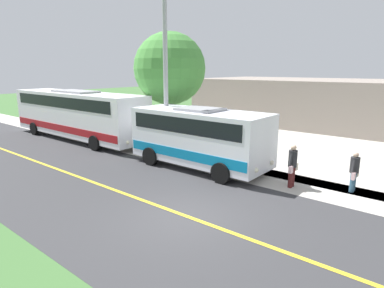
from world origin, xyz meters
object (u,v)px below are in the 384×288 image
object	(u,v)px
transit_bus_rear	(77,113)
commercial_building	(335,103)
pedestrian_waiting	(292,164)
street_light_pole	(164,69)
tree_curbside	(170,69)
shuttle_bus_front	(200,135)
pedestrian_with_bags	(354,171)

from	to	relation	value
transit_bus_rear	commercial_building	xyz separation A→B (m)	(-16.84, 11.75, 0.09)
pedestrian_waiting	commercial_building	size ratio (longest dim) A/B	0.08
street_light_pole	tree_curbside	distance (m)	3.18
transit_bus_rear	street_light_pole	xyz separation A→B (m)	(-0.32, 7.84, 2.86)
tree_curbside	commercial_building	xyz separation A→B (m)	(-14.00, 5.85, -2.77)
shuttle_bus_front	pedestrian_with_bags	bearing A→B (deg)	100.50
pedestrian_with_bags	tree_curbside	size ratio (longest dim) A/B	0.23
street_light_pole	commercial_building	world-z (taller)	street_light_pole
street_light_pole	commercial_building	size ratio (longest dim) A/B	0.37
pedestrian_with_bags	street_light_pole	distance (m)	9.97
commercial_building	pedestrian_waiting	bearing A→B (deg)	10.94
commercial_building	transit_bus_rear	bearing A→B (deg)	-34.90
pedestrian_with_bags	tree_curbside	world-z (taller)	tree_curbside
street_light_pole	commercial_building	xyz separation A→B (m)	(-16.52, 3.91, -2.76)
tree_curbside	commercial_building	distance (m)	15.42
pedestrian_with_bags	commercial_building	size ratio (longest dim) A/B	0.07
commercial_building	tree_curbside	bearing A→B (deg)	-22.66
commercial_building	street_light_pole	bearing A→B (deg)	-13.31
pedestrian_with_bags	transit_bus_rear	bearing A→B (deg)	-85.88
shuttle_bus_front	commercial_building	xyz separation A→B (m)	(-16.84, 1.32, 0.29)
pedestrian_waiting	street_light_pole	world-z (taller)	street_light_pole
commercial_building	pedestrian_with_bags	bearing A→B (deg)	18.63
transit_bus_rear	pedestrian_waiting	bearing A→B (deg)	90.72
tree_curbside	commercial_building	size ratio (longest dim) A/B	0.30
shuttle_bus_front	pedestrian_with_bags	world-z (taller)	shuttle_bus_front
transit_bus_rear	pedestrian_with_bags	bearing A→B (deg)	94.12
shuttle_bus_front	pedestrian_waiting	world-z (taller)	shuttle_bus_front
shuttle_bus_front	transit_bus_rear	bearing A→B (deg)	-89.98
transit_bus_rear	tree_curbside	size ratio (longest dim) A/B	1.75
pedestrian_with_bags	street_light_pole	world-z (taller)	street_light_pole
shuttle_bus_front	street_light_pole	xyz separation A→B (m)	(-0.32, -2.58, 3.06)
transit_bus_rear	pedestrian_with_bags	xyz separation A→B (m)	(-1.22, 17.01, -0.94)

